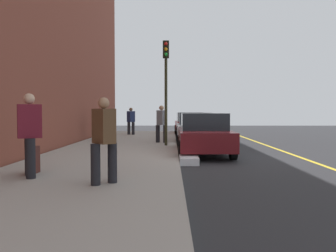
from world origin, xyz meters
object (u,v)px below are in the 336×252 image
pedestrian_navy_coat (131,120)px  pedestrian_black_coat (103,122)px  pedestrian_brown_coat (104,138)px  rolling_suitcase (33,160)px  parked_car_red (190,124)px  pedestrian_grey_coat (161,123)px  traffic_light_pole (166,75)px  parked_car_maroon (204,134)px  parked_car_white (195,127)px  pedestrian_burgundy_coat (30,133)px

pedestrian_navy_coat → pedestrian_black_coat: pedestrian_black_coat is taller
pedestrian_brown_coat → rolling_suitcase: pedestrian_brown_coat is taller
parked_car_red → pedestrian_grey_coat: bearing=-12.6°
traffic_light_pole → pedestrian_black_coat: bearing=-131.7°
parked_car_maroon → pedestrian_navy_coat: bearing=-158.3°
parked_car_red → parked_car_white: bearing=-0.1°
parked_car_white → pedestrian_brown_coat: (11.56, -2.54, 0.30)m
traffic_light_pole → pedestrian_grey_coat: bearing=-170.8°
parked_car_white → pedestrian_grey_coat: pedestrian_grey_coat is taller
rolling_suitcase → pedestrian_navy_coat: bearing=177.1°
pedestrian_brown_coat → traffic_light_pole: (-8.12, 1.10, 2.04)m
parked_car_white → pedestrian_grey_coat: bearing=-39.2°
parked_car_white → pedestrian_brown_coat: pedestrian_brown_coat is taller
parked_car_red → parked_car_white: size_ratio=0.97×
parked_car_red → parked_car_maroon: bearing=-0.2°
pedestrian_brown_coat → pedestrian_burgundy_coat: bearing=-112.8°
rolling_suitcase → pedestrian_black_coat: bearing=-178.8°
pedestrian_brown_coat → pedestrian_black_coat: pedestrian_brown_coat is taller
pedestrian_burgundy_coat → traffic_light_pole: traffic_light_pole is taller
parked_car_white → pedestrian_burgundy_coat: 11.65m
pedestrian_brown_coat → pedestrian_navy_coat: (-15.28, -1.17, -0.02)m
pedestrian_brown_coat → pedestrian_grey_coat: (-9.53, 0.87, -0.00)m
parked_car_maroon → traffic_light_pole: 3.43m
traffic_light_pole → parked_car_maroon: bearing=34.1°
parked_car_maroon → pedestrian_black_coat: bearing=-136.9°
pedestrian_black_coat → pedestrian_grey_coat: bearing=64.2°
parked_car_red → pedestrian_brown_coat: (16.99, -2.55, 0.30)m
pedestrian_burgundy_coat → pedestrian_black_coat: pedestrian_burgundy_coat is taller
pedestrian_grey_coat → rolling_suitcase: bearing=-18.5°
pedestrian_burgundy_coat → pedestrian_brown_coat: size_ratio=1.07×
pedestrian_burgundy_coat → parked_car_maroon: bearing=141.3°
pedestrian_navy_coat → traffic_light_pole: traffic_light_pole is taller
parked_car_red → pedestrian_black_coat: (6.02, -4.64, 0.29)m
pedestrian_grey_coat → pedestrian_navy_coat: pedestrian_grey_coat is taller
parked_car_white → pedestrian_black_coat: size_ratio=2.58×
parked_car_white → pedestrian_grey_coat: (2.03, -1.66, 0.30)m
pedestrian_brown_coat → pedestrian_grey_coat: 9.57m
traffic_light_pole → pedestrian_burgundy_coat: bearing=-21.1°
parked_car_red → pedestrian_navy_coat: 4.10m
pedestrian_burgundy_coat → traffic_light_pole: bearing=158.9°
parked_car_maroon → rolling_suitcase: size_ratio=4.20×
pedestrian_brown_coat → pedestrian_grey_coat: bearing=174.8°
pedestrian_grey_coat → rolling_suitcase: pedestrian_grey_coat is taller
parked_car_maroon → rolling_suitcase: bearing=-42.5°
pedestrian_burgundy_coat → pedestrian_grey_coat: size_ratio=1.07×
parked_car_maroon → parked_car_red: bearing=179.8°
parked_car_red → pedestrian_burgundy_coat: pedestrian_burgundy_coat is taller
pedestrian_grey_coat → traffic_light_pole: (1.41, 0.23, 2.04)m
pedestrian_navy_coat → rolling_suitcase: pedestrian_navy_coat is taller
parked_car_red → parked_car_maroon: size_ratio=1.01×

